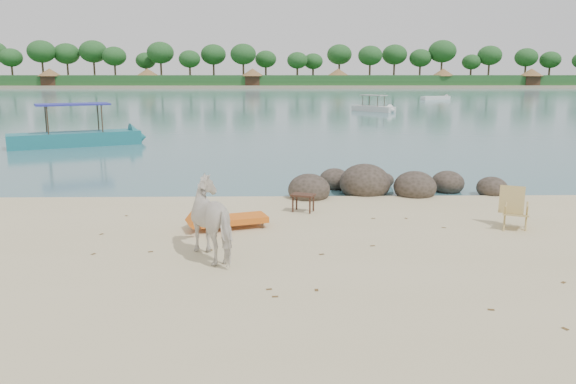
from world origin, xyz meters
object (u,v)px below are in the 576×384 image
Objects in this scene: cow at (217,220)px; deck_chair at (516,210)px; boat_near at (73,111)px; boulders at (379,186)px; lounge_chair at (232,217)px; side_table at (303,204)px.

deck_chair is (6.52, 1.84, -0.28)m from cow.
boat_near is (-8.88, 17.67, 0.94)m from cow.
boat_near is (-15.40, 15.83, 1.22)m from deck_chair.
cow is (-4.18, -5.93, 0.53)m from boulders.
boat_near is at bearing 101.45° from lounge_chair.
side_table is 0.61× the size of deck_chair.
boulders is 4.73m from deck_chair.
deck_chair is at bearing -20.32° from lounge_chair.
side_table is at bearing 23.01° from lounge_chair.
side_table is at bearing -175.81° from deck_chair.
deck_chair is (4.72, -1.69, 0.24)m from side_table.
boat_near reaches higher than deck_chair.
side_table is 0.29× the size of lounge_chair.
boulders is at bearing -67.18° from boat_near.
deck_chair is at bearing 2.55° from side_table.
side_table is (-2.38, -2.41, 0.01)m from boulders.
boulders is 0.93× the size of boat_near.
boulders is 5.62m from lounge_chair.
lounge_chair is 2.10× the size of deck_chair.
boat_near reaches higher than boulders.
cow is at bearing -111.96° from lounge_chair.
boulders is 3.30× the size of lounge_chair.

